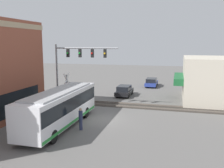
# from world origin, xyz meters

# --- Properties ---
(ground_plane) EXTENTS (120.00, 120.00, 0.00)m
(ground_plane) POSITION_xyz_m (0.00, 0.00, 0.00)
(ground_plane) COLOR #605E5B
(shop_building) EXTENTS (10.06, 10.70, 5.41)m
(shop_building) POSITION_xyz_m (11.47, -12.21, 2.70)
(shop_building) COLOR beige
(shop_building) RESTS_ON ground
(city_bus) EXTENTS (10.58, 2.59, 3.19)m
(city_bus) POSITION_xyz_m (-2.82, 2.80, 1.76)
(city_bus) COLOR silver
(city_bus) RESTS_ON ground
(traffic_signal_gantry) EXTENTS (0.42, 7.17, 7.00)m
(traffic_signal_gantry) POSITION_xyz_m (3.73, 4.10, 5.27)
(traffic_signal_gantry) COLOR gray
(traffic_signal_gantry) RESTS_ON ground
(crossing_signal) EXTENTS (1.41, 1.18, 3.81)m
(crossing_signal) POSITION_xyz_m (4.10, 5.40, 2.30)
(crossing_signal) COLOR gray
(crossing_signal) RESTS_ON ground
(rail_track_near) EXTENTS (2.60, 60.00, 0.15)m
(rail_track_near) POSITION_xyz_m (6.00, 0.00, 0.03)
(rail_track_near) COLOR #332D28
(rail_track_near) RESTS_ON ground
(parked_car_black) EXTENTS (4.39, 1.82, 1.42)m
(parked_car_black) POSITION_xyz_m (11.19, 0.20, 0.66)
(parked_car_black) COLOR black
(parked_car_black) RESTS_ON ground
(parked_car_blue) EXTENTS (4.71, 1.82, 1.38)m
(parked_car_blue) POSITION_xyz_m (19.82, -2.60, 0.65)
(parked_car_blue) COLOR navy
(parked_car_blue) RESTS_ON ground
(pedestrian_near_bus) EXTENTS (0.34, 0.34, 1.85)m
(pedestrian_near_bus) POSITION_xyz_m (-3.13, 0.80, 0.95)
(pedestrian_near_bus) COLOR #2D3351
(pedestrian_near_bus) RESTS_ON ground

